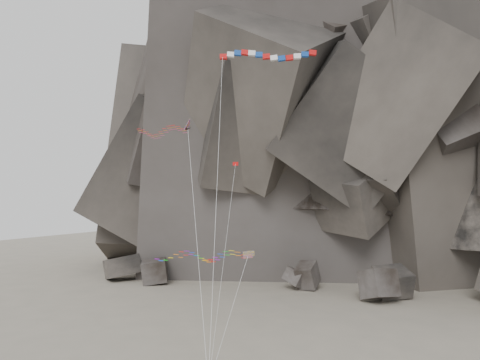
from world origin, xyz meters
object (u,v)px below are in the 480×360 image
at_px(delta_kite, 159,131).
at_px(banner_kite, 267,57).
at_px(pennant_kite, 231,195).
at_px(parafoil_kite, 197,256).

height_order(delta_kite, banner_kite, banner_kite).
bearing_deg(pennant_kite, parafoil_kite, 143.06).
bearing_deg(delta_kite, pennant_kite, -16.20).
distance_m(banner_kite, pennant_kite, 15.69).
bearing_deg(parafoil_kite, pennant_kite, -53.50).
relative_size(delta_kite, pennant_kite, 1.27).
xyz_separation_m(parafoil_kite, pennant_kite, (5.58, -2.52, 6.75)).
xyz_separation_m(delta_kite, banner_kite, (12.18, 2.74, 7.74)).
distance_m(banner_kite, parafoil_kite, 23.21).
relative_size(delta_kite, parafoil_kite, 1.49).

